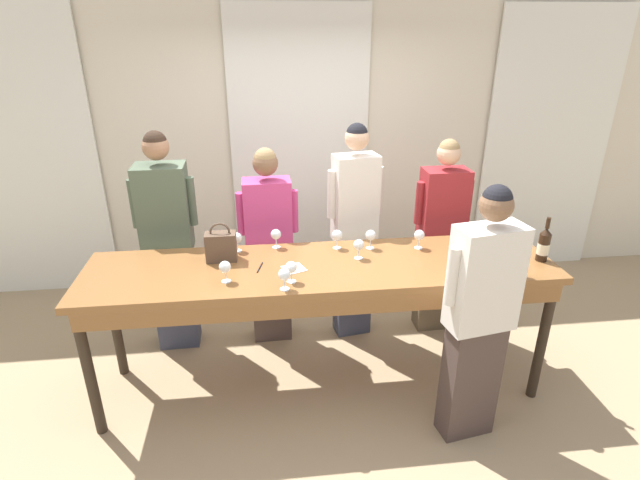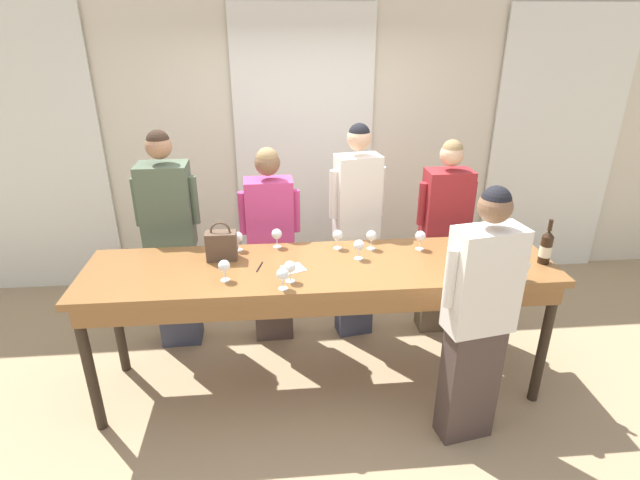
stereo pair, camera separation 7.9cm
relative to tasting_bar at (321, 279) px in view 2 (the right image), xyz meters
The scene contains 27 objects.
ground_plane 0.92m from the tasting_bar, 90.00° to the left, with size 18.00×18.00×0.00m, color tan.
wall_back 1.93m from the tasting_bar, 90.00° to the left, with size 12.00×0.06×2.80m.
curtain_panel_left 3.16m from the tasting_bar, 144.83° to the left, with size 1.32×0.03×2.69m.
curtain_panel_center 1.85m from the tasting_bar, 90.00° to the left, with size 1.32×0.03×2.69m.
curtain_panel_right 3.16m from the tasting_bar, 35.17° to the left, with size 1.32×0.03×2.69m.
tasting_bar is the anchor object (origin of this frame).
wine_bottle 1.54m from the tasting_bar, ahead, with size 0.08×0.08×0.32m.
handbag 0.73m from the tasting_bar, 165.02° to the left, with size 0.21×0.11×0.28m.
wine_glass_front_left 1.31m from the tasting_bar, 13.54° to the right, with size 0.08×0.08×0.14m.
wine_glass_front_mid 0.68m from the tasting_bar, 151.29° to the left, with size 0.08×0.08×0.14m.
wine_glass_front_right 0.49m from the tasting_bar, 130.52° to the left, with size 0.08×0.08×0.14m.
wine_glass_center_left 0.43m from the tasting_bar, 133.02° to the right, with size 0.08×0.08×0.14m.
wine_glass_center_mid 0.34m from the tasting_bar, 19.32° to the left, with size 0.08×0.08×0.14m.
wine_glass_center_right 1.15m from the tasting_bar, 12.53° to the right, with size 0.08×0.08×0.14m.
wine_glass_back_left 1.34m from the tasting_bar, ahead, with size 0.08×0.08×0.14m.
wine_glass_back_mid 0.50m from the tasting_bar, 32.89° to the left, with size 0.08×0.08×0.14m.
wine_glass_back_right 0.79m from the tasting_bar, 16.09° to the left, with size 0.08×0.08×0.14m.
wine_glass_near_host 0.37m from the tasting_bar, 62.62° to the left, with size 0.08×0.08×0.14m.
wine_glass_by_bottle 0.67m from the tasting_bar, 167.51° to the right, with size 0.08×0.08×0.14m.
wine_glass_by_handbag 0.35m from the tasting_bar, 138.54° to the right, with size 0.08×0.08×0.14m.
napkin 0.21m from the tasting_bar, behind, with size 0.18×0.18×0.00m.
pen 0.43m from the tasting_bar, behind, with size 0.04×0.14×0.01m.
guest_olive_jacket 1.33m from the tasting_bar, 148.05° to the left, with size 0.49×0.28×1.81m.
guest_pink_top 0.79m from the tasting_bar, 116.09° to the left, with size 0.49×0.23×1.66m.
guest_cream_sweater 0.79m from the tasting_bar, 63.56° to the left, with size 0.46×0.27×1.83m.
guest_striped_shirt 1.30m from the tasting_bar, 33.03° to the left, with size 0.48×0.24×1.69m.
host_pouring 1.05m from the tasting_bar, 31.33° to the right, with size 0.52×0.27×1.72m.
Camera 2 is at (-0.28, -3.02, 2.53)m, focal length 28.00 mm.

